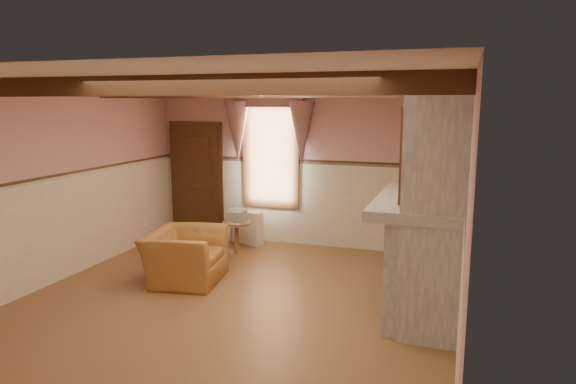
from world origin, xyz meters
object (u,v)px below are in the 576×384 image
(oil_lamp, at_px, (426,179))
(radiator, at_px, (246,227))
(armchair, at_px, (185,256))
(side_table, at_px, (237,238))
(mantel_clock, at_px, (427,179))
(bowl, at_px, (423,192))

(oil_lamp, bearing_deg, radiator, 154.21)
(armchair, height_order, side_table, armchair)
(mantel_clock, bearing_deg, armchair, -165.67)
(mantel_clock, distance_m, oil_lamp, 0.27)
(side_table, relative_size, oil_lamp, 1.96)
(bowl, bearing_deg, mantel_clock, 90.00)
(armchair, distance_m, mantel_clock, 3.55)
(side_table, height_order, radiator, radiator)
(bowl, bearing_deg, radiator, 148.16)
(mantel_clock, bearing_deg, bowl, -90.00)
(side_table, xyz_separation_m, oil_lamp, (3.11, -0.90, 1.29))
(mantel_clock, height_order, oil_lamp, oil_lamp)
(bowl, distance_m, mantel_clock, 0.72)
(bowl, distance_m, oil_lamp, 0.46)
(armchair, distance_m, bowl, 3.43)
(armchair, bearing_deg, mantel_clock, -85.01)
(radiator, bearing_deg, bowl, -11.70)
(side_table, bearing_deg, armchair, -95.42)
(oil_lamp, bearing_deg, bowl, -90.00)
(armchair, xyz_separation_m, oil_lamp, (3.25, 0.56, 1.19))
(mantel_clock, relative_size, oil_lamp, 0.86)
(radiator, distance_m, oil_lamp, 3.81)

